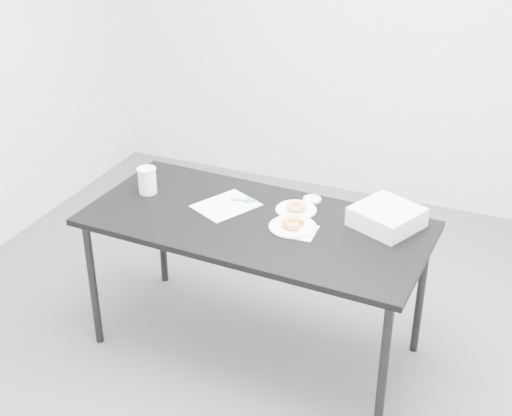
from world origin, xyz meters
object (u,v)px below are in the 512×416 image
at_px(scorecard, 226,205).
at_px(donut_far, 296,206).
at_px(bakery_box, 387,217).
at_px(plate_far, 296,210).
at_px(coffee_cup, 147,180).
at_px(pen, 244,200).
at_px(plate_near, 293,227).
at_px(donut_near, 293,223).
at_px(table, 255,231).

distance_m(scorecard, donut_far, 0.35).
height_order(scorecard, bakery_box, bakery_box).
bearing_deg(plate_far, coffee_cup, -171.61).
bearing_deg(donut_far, coffee_cup, -171.61).
distance_m(scorecard, coffee_cup, 0.44).
height_order(plate_far, coffee_cup, coffee_cup).
height_order(pen, plate_near, pen).
height_order(pen, donut_near, donut_near).
height_order(plate_near, bakery_box, bakery_box).
distance_m(plate_near, plate_far, 0.18).
bearing_deg(plate_near, table, -178.73).
height_order(plate_far, donut_far, donut_far).
xyz_separation_m(scorecard, coffee_cup, (-0.44, -0.02, 0.07)).
xyz_separation_m(coffee_cup, bakery_box, (1.23, 0.13, -0.02)).
height_order(pen, donut_far, donut_far).
height_order(coffee_cup, bakery_box, coffee_cup).
bearing_deg(plate_near, donut_far, 104.79).
height_order(plate_near, coffee_cup, coffee_cup).
bearing_deg(pen, scorecard, -145.72).
bearing_deg(plate_far, table, -129.33).
relative_size(scorecard, coffee_cup, 2.12).
relative_size(pen, donut_far, 1.43).
bearing_deg(pen, coffee_cup, 175.34).
height_order(donut_near, bakery_box, bakery_box).
xyz_separation_m(plate_far, donut_far, (0.00, 0.00, 0.02)).
bearing_deg(bakery_box, pen, -152.88).
bearing_deg(donut_near, donut_far, 104.79).
distance_m(scorecard, donut_near, 0.40).
relative_size(table, plate_near, 7.46).
bearing_deg(scorecard, coffee_cup, -149.91).
bearing_deg(donut_near, table, -178.73).
bearing_deg(coffee_cup, donut_far, 8.39).
relative_size(table, donut_far, 17.73).
xyz_separation_m(donut_near, plate_far, (-0.05, 0.17, -0.02)).
bearing_deg(bakery_box, table, -137.19).
distance_m(plate_near, donut_near, 0.02).
bearing_deg(scorecard, donut_near, 14.91).
bearing_deg(table, pen, 131.82).
relative_size(plate_near, donut_far, 2.38).
distance_m(coffee_cup, bakery_box, 1.24).
bearing_deg(scorecard, donut_far, 41.78).
bearing_deg(plate_near, scorecard, 167.98).
bearing_deg(pen, bakery_box, -13.43).
bearing_deg(plate_far, scorecard, -165.14).
bearing_deg(pen, donut_near, -42.29).
height_order(plate_near, donut_far, donut_far).
relative_size(table, bakery_box, 6.07).
height_order(scorecard, plate_far, plate_far).
relative_size(table, coffee_cup, 12.18).
xyz_separation_m(donut_near, coffee_cup, (-0.83, 0.06, 0.04)).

